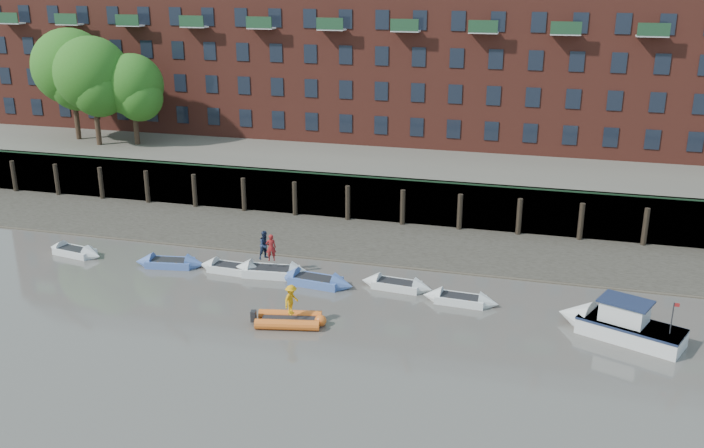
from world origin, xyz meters
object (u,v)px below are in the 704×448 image
at_px(rowboat_5, 397,285).
at_px(rowboat_6, 460,300).
at_px(person_rower_b, 265,245).
at_px(rowboat_1, 170,263).
at_px(person_rib_crew, 291,300).
at_px(rowboat_3, 271,272).
at_px(rib_tender, 292,320).
at_px(rowboat_0, 75,252).
at_px(motor_launch, 610,322).
at_px(person_rower_a, 271,247).
at_px(rowboat_4, 316,281).
at_px(rowboat_2, 232,268).

bearing_deg(rowboat_5, rowboat_6, -10.34).
bearing_deg(person_rower_b, rowboat_1, 131.52).
bearing_deg(person_rib_crew, rowboat_3, 45.98).
bearing_deg(rib_tender, rowboat_0, 149.54).
bearing_deg(motor_launch, person_rower_a, 14.91).
bearing_deg(rowboat_4, motor_launch, -0.76).
relative_size(rowboat_3, rowboat_4, 1.07).
bearing_deg(rowboat_4, rowboat_6, 4.03).
bearing_deg(motor_launch, rowboat_6, 10.45).
distance_m(rowboat_1, rowboat_2, 3.98).
relative_size(rowboat_6, person_rower_a, 2.58).
xyz_separation_m(rowboat_3, person_rower_a, (0.05, 0.00, 1.52)).
bearing_deg(rowboat_2, rowboat_3, 4.55).
distance_m(rowboat_6, person_rib_crew, 9.33).
relative_size(rowboat_2, rowboat_5, 1.01).
distance_m(rowboat_1, rowboat_6, 17.71).
height_order(rowboat_5, person_rower_b, person_rower_b).
bearing_deg(rowboat_5, rowboat_4, -166.34).
height_order(rowboat_3, rowboat_4, rowboat_3).
height_order(rowboat_0, rowboat_1, rowboat_1).
bearing_deg(rowboat_6, rowboat_2, 179.78).
xyz_separation_m(rowboat_2, rib_tender, (5.81, -5.70, 0.05)).
distance_m(rowboat_5, motor_launch, 11.62).
distance_m(rowboat_6, motor_launch, 7.76).
xyz_separation_m(rowboat_0, rib_tender, (16.55, -5.69, 0.06)).
xyz_separation_m(rowboat_0, motor_launch, (32.04, -2.49, 0.43)).
height_order(rowboat_0, rib_tender, rowboat_0).
distance_m(rowboat_4, motor_launch, 16.02).
bearing_deg(person_rower_b, rowboat_5, -53.31).
bearing_deg(rowboat_0, person_rower_a, 10.28).
height_order(rowboat_2, person_rower_a, person_rower_a).
distance_m(person_rower_a, person_rower_b, 0.48).
xyz_separation_m(rowboat_2, rowboat_5, (10.00, 0.18, -0.00)).
distance_m(rowboat_0, motor_launch, 32.14).
bearing_deg(rowboat_2, rowboat_1, -174.46).
bearing_deg(rib_tender, rowboat_6, 20.00).
distance_m(rowboat_1, rowboat_4, 9.39).
bearing_deg(rowboat_3, rowboat_4, -16.63).
height_order(rowboat_2, motor_launch, motor_launch).
height_order(rowboat_4, rowboat_6, rowboat_4).
xyz_separation_m(rowboat_0, rowboat_4, (16.15, -0.51, 0.02)).
bearing_deg(rowboat_3, rowboat_0, 174.98).
relative_size(rowboat_4, rowboat_5, 1.10).
xyz_separation_m(rowboat_4, rowboat_5, (4.59, 0.69, -0.02)).
height_order(rowboat_5, person_rower_a, person_rower_a).
xyz_separation_m(rowboat_3, motor_launch, (18.83, -2.57, 0.39)).
bearing_deg(rowboat_4, rowboat_5, 14.93).
relative_size(motor_launch, person_rower_a, 3.94).
height_order(rowboat_5, rib_tender, rowboat_5).
bearing_deg(rowboat_1, rowboat_0, 169.80).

